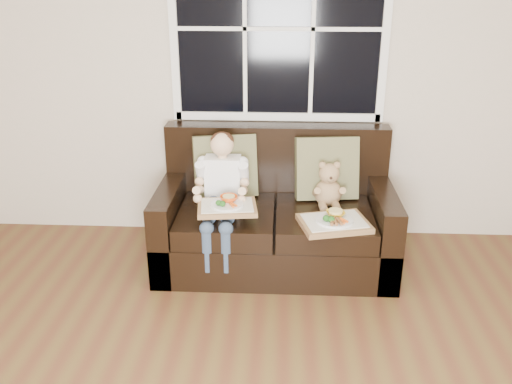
# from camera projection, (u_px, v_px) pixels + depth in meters

# --- Properties ---
(room_walls) EXTENTS (4.52, 5.02, 2.71)m
(room_walls) POSITION_uv_depth(u_px,v_px,m) (217.00, 123.00, 1.71)
(room_walls) COLOR beige
(room_walls) RESTS_ON ground
(window_back) EXTENTS (1.62, 0.04, 1.37)m
(window_back) POSITION_uv_depth(u_px,v_px,m) (279.00, 29.00, 3.97)
(window_back) COLOR black
(window_back) RESTS_ON room_walls
(loveseat) EXTENTS (1.70, 0.92, 0.96)m
(loveseat) POSITION_uv_depth(u_px,v_px,m) (275.00, 221.00, 4.05)
(loveseat) COLOR black
(loveseat) RESTS_ON ground
(pillow_left) EXTENTS (0.50, 0.32, 0.48)m
(pillow_left) POSITION_uv_depth(u_px,v_px,m) (225.00, 166.00, 4.07)
(pillow_left) COLOR olive
(pillow_left) RESTS_ON loveseat
(pillow_right) EXTENTS (0.49, 0.27, 0.48)m
(pillow_right) POSITION_uv_depth(u_px,v_px,m) (327.00, 168.00, 4.03)
(pillow_right) COLOR olive
(pillow_right) RESTS_ON loveseat
(child) EXTENTS (0.37, 0.59, 0.84)m
(child) POSITION_uv_depth(u_px,v_px,m) (222.00, 185.00, 3.83)
(child) COLOR white
(child) RESTS_ON loveseat
(teddy_bear) EXTENTS (0.21, 0.26, 0.35)m
(teddy_bear) POSITION_uv_depth(u_px,v_px,m) (328.00, 187.00, 3.92)
(teddy_bear) COLOR tan
(teddy_bear) RESTS_ON loveseat
(tray_left) EXTENTS (0.43, 0.35, 0.09)m
(tray_left) POSITION_uv_depth(u_px,v_px,m) (227.00, 206.00, 3.65)
(tray_left) COLOR #916441
(tray_left) RESTS_ON child
(tray_right) EXTENTS (0.52, 0.44, 0.10)m
(tray_right) POSITION_uv_depth(u_px,v_px,m) (334.00, 222.00, 3.63)
(tray_right) COLOR #916441
(tray_right) RESTS_ON loveseat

